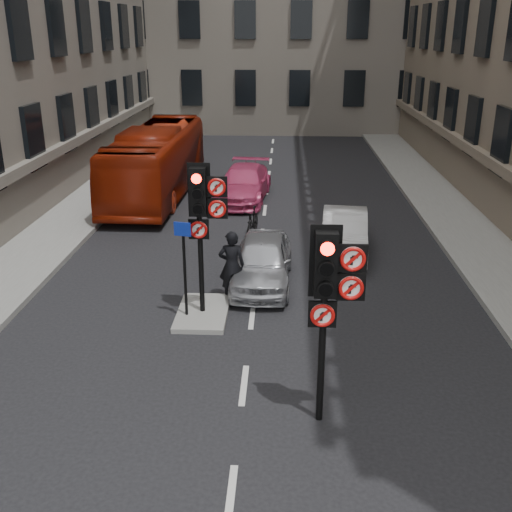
# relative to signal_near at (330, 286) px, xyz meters

# --- Properties ---
(ground) EXTENTS (120.00, 120.00, 0.00)m
(ground) POSITION_rel_signal_near_xyz_m (-1.49, -0.99, -2.58)
(ground) COLOR black
(ground) RESTS_ON ground
(pavement_left) EXTENTS (3.00, 50.00, 0.16)m
(pavement_left) POSITION_rel_signal_near_xyz_m (-8.69, 11.01, -2.50)
(pavement_left) COLOR gray
(pavement_left) RESTS_ON ground
(pavement_right) EXTENTS (3.00, 50.00, 0.16)m
(pavement_right) POSITION_rel_signal_near_xyz_m (5.71, 11.01, -2.50)
(pavement_right) COLOR gray
(pavement_right) RESTS_ON ground
(centre_island) EXTENTS (1.20, 2.00, 0.12)m
(centre_island) POSITION_rel_signal_near_xyz_m (-2.69, 4.01, -2.52)
(centre_island) COLOR gray
(centre_island) RESTS_ON ground
(signal_near) EXTENTS (0.91, 0.40, 3.58)m
(signal_near) POSITION_rel_signal_near_xyz_m (0.00, 0.00, 0.00)
(signal_near) COLOR black
(signal_near) RESTS_ON ground
(signal_far) EXTENTS (0.91, 0.40, 3.58)m
(signal_far) POSITION_rel_signal_near_xyz_m (-2.60, 4.00, 0.12)
(signal_far) COLOR black
(signal_far) RESTS_ON centre_island
(car_silver) EXTENTS (1.66, 3.89, 1.31)m
(car_silver) POSITION_rel_signal_near_xyz_m (-1.32, 6.01, -1.93)
(car_silver) COLOR #A0A1A7
(car_silver) RESTS_ON ground
(car_white) EXTENTS (1.70, 3.98, 1.28)m
(car_white) POSITION_rel_signal_near_xyz_m (1.10, 8.58, -1.94)
(car_white) COLOR silver
(car_white) RESTS_ON ground
(car_pink) EXTENTS (2.28, 4.77, 1.34)m
(car_pink) POSITION_rel_signal_near_xyz_m (-2.40, 14.44, -1.91)
(car_pink) COLOR #C13867
(car_pink) RESTS_ON ground
(bus_red) EXTENTS (2.50, 10.13, 2.81)m
(bus_red) POSITION_rel_signal_near_xyz_m (-5.99, 15.13, -1.18)
(bus_red) COLOR maroon
(bus_red) RESTS_ON ground
(motorcycle) EXTENTS (0.70, 1.65, 0.96)m
(motorcycle) POSITION_rel_signal_near_xyz_m (-1.79, 9.96, -2.10)
(motorcycle) COLOR black
(motorcycle) RESTS_ON ground
(motorcyclist) EXTENTS (0.69, 0.49, 1.81)m
(motorcyclist) POSITION_rel_signal_near_xyz_m (-2.06, 5.01, -1.68)
(motorcyclist) COLOR black
(motorcyclist) RESTS_ON ground
(info_sign) EXTENTS (0.40, 0.16, 2.31)m
(info_sign) POSITION_rel_signal_near_xyz_m (-3.04, 3.76, -0.97)
(info_sign) COLOR black
(info_sign) RESTS_ON centre_island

